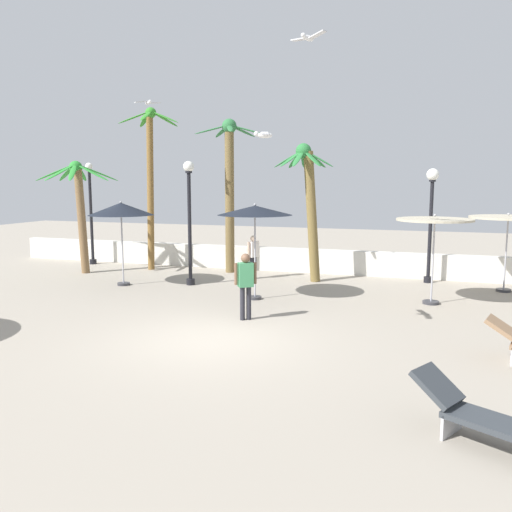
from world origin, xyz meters
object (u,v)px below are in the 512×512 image
(patio_umbrella_3, at_px, (435,226))
(palm_tree_2, at_px, (230,181))
(lamp_post_2, at_px, (431,209))
(seagull_1, at_px, (264,135))
(palm_tree_1, at_px, (309,196))
(patio_umbrella_2, at_px, (255,211))
(guest_1, at_px, (253,253))
(lamp_post_1, at_px, (189,211))
(patio_umbrella_0, at_px, (121,210))
(seagull_0, at_px, (308,37))
(lounge_chair_1, at_px, (483,416))
(patio_umbrella_4, at_px, (508,222))
(palm_tree_0, at_px, (151,172))
(lamp_post_0, at_px, (91,211))
(guest_0, at_px, (246,280))
(palm_tree_3, at_px, (79,200))
(seagull_2, at_px, (148,103))

(patio_umbrella_3, bearing_deg, palm_tree_2, 156.82)
(lamp_post_2, relative_size, seagull_1, 4.18)
(seagull_1, bearing_deg, palm_tree_1, 94.94)
(patio_umbrella_2, bearing_deg, guest_1, 109.60)
(palm_tree_2, relative_size, guest_1, 3.70)
(lamp_post_2, distance_m, guest_1, 6.18)
(lamp_post_1, bearing_deg, patio_umbrella_0, -160.00)
(palm_tree_1, distance_m, seagull_0, 6.95)
(lounge_chair_1, bearing_deg, lamp_post_1, 133.82)
(patio_umbrella_4, xyz_separation_m, palm_tree_1, (-6.18, -0.18, 0.74))
(palm_tree_0, relative_size, guest_1, 4.02)
(patio_umbrella_4, xyz_separation_m, seagull_0, (-4.93, -6.04, 4.27))
(patio_umbrella_2, height_order, guest_1, patio_umbrella_2)
(lounge_chair_1, height_order, guest_1, guest_1)
(patio_umbrella_2, relative_size, lounge_chair_1, 1.45)
(palm_tree_1, relative_size, palm_tree_2, 0.82)
(patio_umbrella_2, distance_m, palm_tree_2, 4.78)
(patio_umbrella_4, relative_size, lamp_post_0, 0.59)
(lamp_post_1, height_order, guest_0, lamp_post_1)
(guest_0, bearing_deg, patio_umbrella_3, 36.79)
(palm_tree_3, bearing_deg, palm_tree_1, 7.10)
(palm_tree_0, height_order, palm_tree_1, palm_tree_0)
(patio_umbrella_4, distance_m, palm_tree_2, 9.45)
(guest_0, bearing_deg, palm_tree_3, 151.07)
(lamp_post_2, height_order, guest_1, lamp_post_2)
(palm_tree_0, xyz_separation_m, lamp_post_2, (10.17, 0.57, -1.25))
(palm_tree_2, height_order, palm_tree_3, palm_tree_2)
(palm_tree_3, xyz_separation_m, lounge_chair_1, (13.08, -9.40, -2.32))
(palm_tree_1, height_order, guest_1, palm_tree_1)
(lounge_chair_1, relative_size, seagull_1, 2.09)
(lamp_post_0, distance_m, seagull_1, 12.80)
(palm_tree_0, height_order, seagull_0, seagull_0)
(palm_tree_2, height_order, lamp_post_0, palm_tree_2)
(palm_tree_1, bearing_deg, patio_umbrella_0, -154.69)
(seagull_0, bearing_deg, lamp_post_0, 147.48)
(lamp_post_0, distance_m, lounge_chair_1, 18.07)
(lamp_post_2, bearing_deg, palm_tree_2, -178.48)
(patio_umbrella_0, distance_m, seagull_1, 7.78)
(lamp_post_0, bearing_deg, palm_tree_0, -8.23)
(patio_umbrella_0, distance_m, guest_0, 6.21)
(patio_umbrella_3, distance_m, lamp_post_2, 3.29)
(seagull_0, bearing_deg, seagull_2, 145.38)
(patio_umbrella_0, height_order, lamp_post_0, lamp_post_0)
(seagull_1, bearing_deg, patio_umbrella_3, 53.74)
(seagull_1, bearing_deg, palm_tree_2, 115.91)
(patio_umbrella_2, bearing_deg, patio_umbrella_4, 26.18)
(lounge_chair_1, relative_size, guest_0, 1.16)
(seagull_1, bearing_deg, patio_umbrella_4, 52.01)
(patio_umbrella_0, bearing_deg, palm_tree_1, 25.31)
(lamp_post_1, distance_m, guest_0, 5.06)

